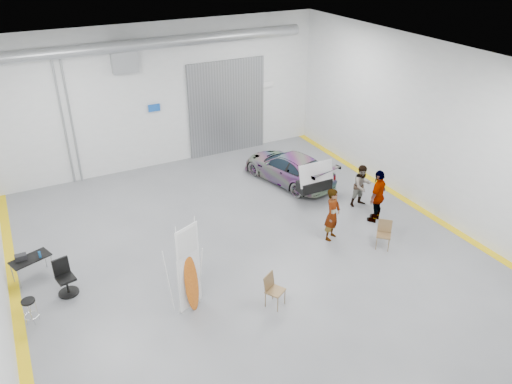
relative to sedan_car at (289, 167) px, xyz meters
name	(u,v)px	position (x,y,z in m)	size (l,w,h in m)	color
ground	(252,255)	(-3.71, -3.99, -0.61)	(16.00, 16.00, 0.00)	slate
room_shell	(226,111)	(-3.48, -1.77, 3.47)	(14.02, 16.18, 6.01)	silver
sedan_car	(289,167)	(0.00, 0.00, 0.00)	(1.72, 4.22, 1.22)	white
person_a	(333,214)	(-0.91, -4.31, 0.31)	(0.67, 0.44, 1.84)	#8D714D
person_b	(362,186)	(1.37, -2.95, 0.20)	(0.79, 0.61, 1.61)	teal
person_c	(378,196)	(1.15, -4.07, 0.36)	(1.13, 0.47, 1.95)	brown
surfboard_display	(187,277)	(-6.37, -5.49, 0.51)	(0.73, 0.44, 2.78)	white
folding_chair_near	(275,296)	(-4.21, -6.37, -0.31)	(0.61, 0.66, 0.96)	brown
folding_chair_far	(383,240)	(0.25, -5.53, -0.32)	(0.61, 0.69, 0.93)	brown
shop_stool	(31,311)	(-10.21, -4.03, -0.25)	(0.37, 0.37, 0.73)	black
work_table	(28,259)	(-10.03, -2.02, 0.08)	(1.22, 0.89, 0.90)	gray
office_chair	(66,279)	(-9.19, -3.19, -0.14)	(0.57, 0.59, 1.07)	black
trunk_lid	(315,171)	(0.00, -1.86, 0.63)	(1.43, 0.87, 0.04)	silver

